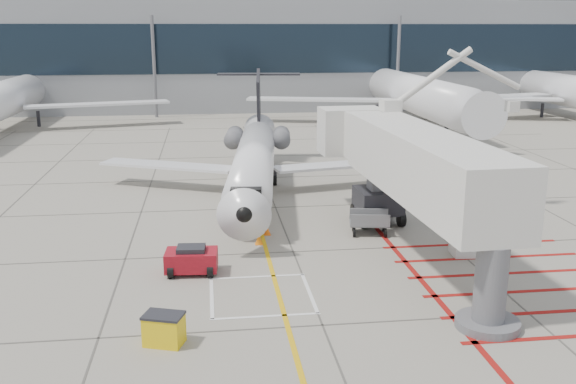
{
  "coord_description": "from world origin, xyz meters",
  "views": [
    {
      "loc": [
        -3.98,
        -25.19,
        10.59
      ],
      "look_at": [
        0.0,
        6.0,
        2.5
      ],
      "focal_mm": 40.0,
      "sensor_mm": 36.0,
      "label": 1
    }
  ],
  "objects": [
    {
      "name": "jet_bridge",
      "position": [
        5.62,
        1.94,
        4.02
      ],
      "size": [
        10.39,
        20.49,
        8.04
      ],
      "primitive_type": null,
      "rotation": [
        0.0,
        0.0,
        0.04
      ],
      "color": "silver",
      "rests_on": "ground_plane"
    },
    {
      "name": "ground_plane",
      "position": [
        0.0,
        0.0,
        0.0
      ],
      "size": [
        260.0,
        260.0,
        0.0
      ],
      "primitive_type": "plane",
      "color": "gray",
      "rests_on": "ground"
    },
    {
      "name": "bg_aircraft_b",
      "position": [
        -25.18,
        46.0,
        5.71
      ],
      "size": [
        34.25,
        38.05,
        11.42
      ],
      "primitive_type": null,
      "color": "silver",
      "rests_on": "ground_plane"
    },
    {
      "name": "cone_nose",
      "position": [
        -0.99,
        6.81,
        0.24
      ],
      "size": [
        0.35,
        0.35,
        0.48
      ],
      "primitive_type": "cone",
      "color": "#FF650D",
      "rests_on": "ground_plane"
    },
    {
      "name": "regional_jet",
      "position": [
        -1.28,
        13.09,
        3.61
      ],
      "size": [
        24.82,
        29.85,
        7.22
      ],
      "primitive_type": null,
      "rotation": [
        0.0,
        0.0,
        -0.11
      ],
      "color": "white",
      "rests_on": "ground_plane"
    },
    {
      "name": "terminal_building",
      "position": [
        10.0,
        70.0,
        7.0
      ],
      "size": [
        180.0,
        28.0,
        14.0
      ],
      "primitive_type": "cube",
      "color": "gray",
      "rests_on": "ground_plane"
    },
    {
      "name": "bg_aircraft_c",
      "position": [
        18.96,
        46.0,
        6.11
      ],
      "size": [
        36.68,
        40.76,
        12.23
      ],
      "primitive_type": null,
      "color": "silver",
      "rests_on": "ground_plane"
    },
    {
      "name": "terminal_glass_band",
      "position": [
        10.0,
        55.95,
        8.0
      ],
      "size": [
        180.0,
        0.1,
        6.0
      ],
      "primitive_type": "cube",
      "color": "black",
      "rests_on": "ground_plane"
    },
    {
      "name": "cone_side",
      "position": [
        -1.56,
        5.35,
        0.27
      ],
      "size": [
        0.39,
        0.39,
        0.54
      ],
      "primitive_type": "cone",
      "color": "orange",
      "rests_on": "ground_plane"
    },
    {
      "name": "baggage_cart",
      "position": [
        4.35,
        6.24,
        0.65
      ],
      "size": [
        2.24,
        1.64,
        1.29
      ],
      "primitive_type": null,
      "rotation": [
        0.0,
        0.0,
        -0.18
      ],
      "color": "slate",
      "rests_on": "ground_plane"
    },
    {
      "name": "ground_power_unit",
      "position": [
        8.52,
        2.51,
        0.81
      ],
      "size": [
        2.14,
        1.35,
        1.62
      ],
      "primitive_type": null,
      "rotation": [
        0.0,
        0.0,
        -0.08
      ],
      "color": "silver",
      "rests_on": "ground_plane"
    },
    {
      "name": "spill_bin",
      "position": [
        -5.66,
        -4.71,
        0.56
      ],
      "size": [
        1.5,
        1.23,
        1.12
      ],
      "primitive_type": null,
      "rotation": [
        0.0,
        0.0,
        -0.33
      ],
      "color": "yellow",
      "rests_on": "ground_plane"
    },
    {
      "name": "pushback_tug",
      "position": [
        -4.84,
        1.81,
        0.66
      ],
      "size": [
        2.37,
        1.58,
        1.32
      ],
      "primitive_type": null,
      "rotation": [
        0.0,
        0.0,
        -0.07
      ],
      "color": "maroon",
      "rests_on": "ground_plane"
    }
  ]
}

